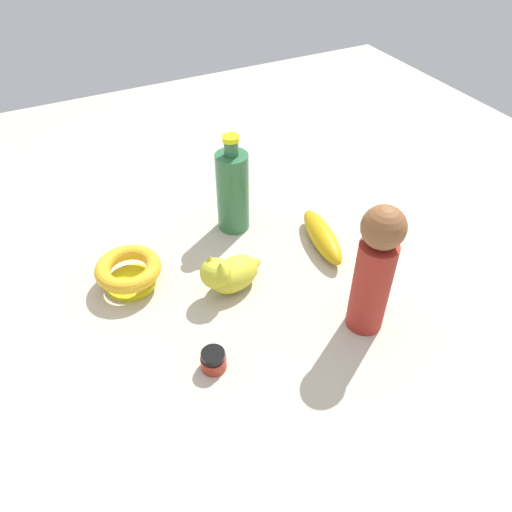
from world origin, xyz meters
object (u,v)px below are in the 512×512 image
at_px(nail_polish_jar, 213,360).
at_px(person_figure_adult, 375,269).
at_px(bottle_tall, 233,190).
at_px(banana, 322,236).
at_px(bowl, 129,271).
at_px(cat_figurine, 228,272).

distance_m(nail_polish_jar, person_figure_adult, 0.30).
bearing_deg(bottle_tall, banana, -136.20).
relative_size(nail_polish_jar, person_figure_adult, 0.17).
bearing_deg(person_figure_adult, bottle_tall, 13.95).
bearing_deg(person_figure_adult, bowl, 50.80).
bearing_deg(cat_figurine, banana, -82.62).
height_order(bottle_tall, bowl, bottle_tall).
bearing_deg(bottle_tall, bowl, 107.29).
bearing_deg(person_figure_adult, nail_polish_jar, 83.47).
height_order(bottle_tall, cat_figurine, bottle_tall).
height_order(cat_figurine, bowl, cat_figurine).
xyz_separation_m(banana, person_figure_adult, (-0.22, 0.05, 0.11)).
relative_size(person_figure_adult, bottle_tall, 1.15).
bearing_deg(bowl, nail_polish_jar, -164.83).
bearing_deg(nail_polish_jar, bottle_tall, -29.70).
xyz_separation_m(bottle_tall, cat_figurine, (-0.17, 0.09, -0.05)).
relative_size(banana, bottle_tall, 0.82).
xyz_separation_m(banana, cat_figurine, (-0.03, 0.23, 0.02)).
relative_size(person_figure_adult, bowl, 2.02).
relative_size(nail_polish_jar, cat_figurine, 0.30).
relative_size(nail_polish_jar, bottle_tall, 0.19).
xyz_separation_m(banana, bottle_tall, (0.14, 0.14, 0.07)).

